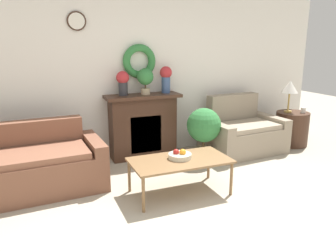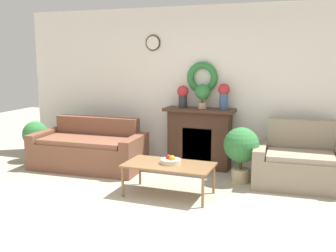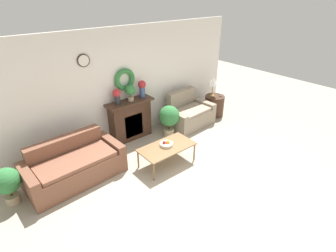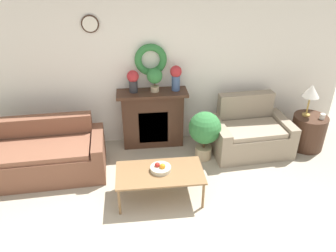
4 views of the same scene
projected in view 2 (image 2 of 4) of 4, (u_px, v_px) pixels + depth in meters
The scene contains 12 objects.
ground_plane at pixel (134, 228), 4.36m from camera, with size 16.00×16.00×0.00m, color #ADA38E.
wall_back at pixel (203, 87), 6.67m from camera, with size 6.80×0.18×2.70m.
fireplace at pixel (199, 138), 6.62m from camera, with size 1.18×0.41×1.02m.
couch_left at pixel (89, 150), 6.65m from camera, with size 1.90×1.00×0.83m.
loveseat_right at pixel (299, 164), 5.75m from camera, with size 1.36×0.95×0.94m.
coffee_table at pixel (169, 166), 5.31m from camera, with size 1.20×0.64×0.44m.
fruit_bowl at pixel (171, 161), 5.32m from camera, with size 0.28×0.28×0.12m.
vase_on_mantel_left at pixel (183, 95), 6.61m from camera, with size 0.20×0.20×0.37m.
vase_on_mantel_right at pixel (224, 94), 6.36m from camera, with size 0.19×0.19×0.42m.
potted_plant_on_mantel at pixel (203, 93), 6.46m from camera, with size 0.26×0.26×0.40m.
potted_plant_floor_by_couch at pixel (36, 136), 7.07m from camera, with size 0.46×0.46×0.72m.
potted_plant_floor_by_loveseat at pixel (241, 148), 5.84m from camera, with size 0.53×0.53×0.84m.
Camera 2 is at (1.79, -3.69, 1.89)m, focal length 42.00 mm.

